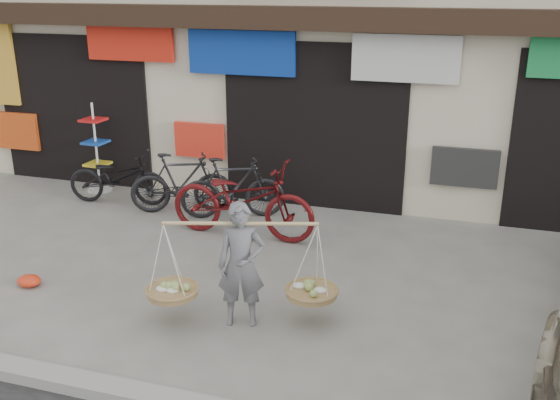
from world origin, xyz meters
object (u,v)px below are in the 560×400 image
(display_rack, at_px, (97,156))
(bike_1, at_px, (182,183))
(bike_2, at_px, (242,199))
(bike_3, at_px, (233,188))
(bike_0, at_px, (118,178))
(street_vendor, at_px, (241,271))

(display_rack, bearing_deg, bike_1, -16.02)
(bike_2, bearing_deg, bike_3, 32.88)
(bike_0, distance_m, bike_2, 2.63)
(street_vendor, bearing_deg, bike_0, 121.31)
(street_vendor, bearing_deg, bike_2, 93.82)
(bike_1, distance_m, bike_3, 0.89)
(street_vendor, distance_m, bike_2, 2.48)
(bike_2, relative_size, display_rack, 1.38)
(bike_3, bearing_deg, display_rack, 56.65)
(bike_2, relative_size, bike_3, 1.33)
(bike_0, relative_size, display_rack, 1.08)
(display_rack, bearing_deg, bike_3, -11.09)
(street_vendor, distance_m, bike_3, 3.27)
(bike_0, bearing_deg, display_rack, 46.85)
(bike_3, bearing_deg, bike_2, -170.51)
(bike_1, relative_size, display_rack, 1.04)
(bike_0, xyz_separation_m, bike_3, (2.10, -0.07, 0.05))
(bike_1, distance_m, display_rack, 1.99)
(bike_1, relative_size, bike_3, 1.00)
(bike_2, bearing_deg, display_rack, 70.27)
(bike_3, relative_size, display_rack, 1.04)
(street_vendor, xyz_separation_m, bike_1, (-2.17, 3.00, -0.14))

